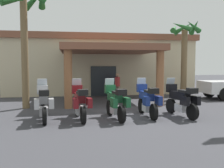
{
  "coord_description": "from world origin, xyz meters",
  "views": [
    {
      "loc": [
        -2.52,
        -10.42,
        2.19
      ],
      "look_at": [
        -0.24,
        2.37,
        1.2
      ],
      "focal_mm": 40.16,
      "sensor_mm": 36.0,
      "label": 1
    }
  ],
  "objects_px": {
    "motel_building": "(99,64)",
    "palm_tree_near_portico": "(185,44)",
    "motorcycle_silver": "(43,103)",
    "motorcycle_maroon": "(80,102)",
    "motorcycle_blue": "(148,100)",
    "motorcycle_black": "(181,100)",
    "motorcycle_green": "(116,102)",
    "pedestrian": "(117,84)",
    "palm_tree_roadside": "(24,14)"
  },
  "relations": [
    {
      "from": "motel_building",
      "to": "motorcycle_maroon",
      "type": "bearing_deg",
      "value": -100.42
    },
    {
      "from": "motorcycle_blue",
      "to": "palm_tree_roadside",
      "type": "bearing_deg",
      "value": 59.29
    },
    {
      "from": "motorcycle_green",
      "to": "pedestrian",
      "type": "bearing_deg",
      "value": -19.06
    },
    {
      "from": "motorcycle_maroon",
      "to": "motorcycle_blue",
      "type": "xyz_separation_m",
      "value": [
        2.85,
        0.11,
        0.0
      ]
    },
    {
      "from": "motorcycle_silver",
      "to": "pedestrian",
      "type": "relative_size",
      "value": 1.32
    },
    {
      "from": "motorcycle_black",
      "to": "palm_tree_roadside",
      "type": "bearing_deg",
      "value": 54.93
    },
    {
      "from": "motorcycle_green",
      "to": "motorcycle_blue",
      "type": "relative_size",
      "value": 1.0
    },
    {
      "from": "palm_tree_near_portico",
      "to": "motorcycle_black",
      "type": "bearing_deg",
      "value": -116.94
    },
    {
      "from": "palm_tree_near_portico",
      "to": "motorcycle_green",
      "type": "bearing_deg",
      "value": -135.16
    },
    {
      "from": "motorcycle_silver",
      "to": "motorcycle_maroon",
      "type": "relative_size",
      "value": 1.0
    },
    {
      "from": "motorcycle_green",
      "to": "pedestrian",
      "type": "height_order",
      "value": "pedestrian"
    },
    {
      "from": "motorcycle_green",
      "to": "palm_tree_near_portico",
      "type": "xyz_separation_m",
      "value": [
        5.78,
        5.75,
        2.88
      ]
    },
    {
      "from": "motel_building",
      "to": "motorcycle_silver",
      "type": "xyz_separation_m",
      "value": [
        -3.51,
        -10.34,
        -1.56
      ]
    },
    {
      "from": "motorcycle_black",
      "to": "palm_tree_near_portico",
      "type": "height_order",
      "value": "palm_tree_near_portico"
    },
    {
      "from": "motorcycle_silver",
      "to": "motorcycle_blue",
      "type": "height_order",
      "value": "same"
    },
    {
      "from": "motorcycle_black",
      "to": "pedestrian",
      "type": "relative_size",
      "value": 1.31
    },
    {
      "from": "motorcycle_silver",
      "to": "motorcycle_maroon",
      "type": "height_order",
      "value": "same"
    },
    {
      "from": "motorcycle_silver",
      "to": "palm_tree_roadside",
      "type": "xyz_separation_m",
      "value": [
        -1.14,
        3.1,
        4.03
      ]
    },
    {
      "from": "pedestrian",
      "to": "palm_tree_roadside",
      "type": "bearing_deg",
      "value": -149.33
    },
    {
      "from": "motorcycle_black",
      "to": "motorcycle_silver",
      "type": "bearing_deg",
      "value": 78.62
    },
    {
      "from": "motorcycle_blue",
      "to": "palm_tree_near_portico",
      "type": "xyz_separation_m",
      "value": [
        4.35,
        5.52,
        2.88
      ]
    },
    {
      "from": "pedestrian",
      "to": "motorcycle_green",
      "type": "bearing_deg",
      "value": -96.49
    },
    {
      "from": "motorcycle_maroon",
      "to": "motorcycle_green",
      "type": "relative_size",
      "value": 1.0
    },
    {
      "from": "motel_building",
      "to": "palm_tree_roadside",
      "type": "relative_size",
      "value": 2.27
    },
    {
      "from": "motel_building",
      "to": "palm_tree_near_portico",
      "type": "distance_m",
      "value": 7.14
    },
    {
      "from": "motorcycle_green",
      "to": "motorcycle_black",
      "type": "distance_m",
      "value": 2.85
    },
    {
      "from": "motorcycle_blue",
      "to": "palm_tree_roadside",
      "type": "height_order",
      "value": "palm_tree_roadside"
    },
    {
      "from": "pedestrian",
      "to": "palm_tree_roadside",
      "type": "xyz_separation_m",
      "value": [
        -5.23,
        -2.44,
        3.75
      ]
    },
    {
      "from": "motorcycle_green",
      "to": "palm_tree_near_portico",
      "type": "bearing_deg",
      "value": -52.13
    },
    {
      "from": "motorcycle_maroon",
      "to": "pedestrian",
      "type": "distance_m",
      "value": 6.23
    },
    {
      "from": "motorcycle_green",
      "to": "pedestrian",
      "type": "distance_m",
      "value": 5.89
    },
    {
      "from": "motorcycle_blue",
      "to": "palm_tree_near_portico",
      "type": "height_order",
      "value": "palm_tree_near_portico"
    },
    {
      "from": "motorcycle_maroon",
      "to": "motorcycle_green",
      "type": "xyz_separation_m",
      "value": [
        1.43,
        -0.12,
        0.0
      ]
    },
    {
      "from": "motel_building",
      "to": "motorcycle_green",
      "type": "relative_size",
      "value": 6.54
    },
    {
      "from": "palm_tree_roadside",
      "to": "motorcycle_green",
      "type": "bearing_deg",
      "value": -39.62
    },
    {
      "from": "motorcycle_green",
      "to": "motorcycle_black",
      "type": "xyz_separation_m",
      "value": [
        2.85,
        -0.01,
        0.0
      ]
    },
    {
      "from": "motel_building",
      "to": "motorcycle_green",
      "type": "bearing_deg",
      "value": -92.69
    },
    {
      "from": "motorcycle_silver",
      "to": "motorcycle_green",
      "type": "distance_m",
      "value": 2.86
    },
    {
      "from": "motel_building",
      "to": "palm_tree_roadside",
      "type": "bearing_deg",
      "value": -121.83
    },
    {
      "from": "motorcycle_blue",
      "to": "palm_tree_roadside",
      "type": "xyz_separation_m",
      "value": [
        -5.42,
        3.08,
        4.03
      ]
    },
    {
      "from": "pedestrian",
      "to": "palm_tree_roadside",
      "type": "distance_m",
      "value": 6.88
    },
    {
      "from": "motel_building",
      "to": "palm_tree_roadside",
      "type": "xyz_separation_m",
      "value": [
        -4.65,
        -7.24,
        2.46
      ]
    },
    {
      "from": "palm_tree_roadside",
      "to": "palm_tree_near_portico",
      "type": "distance_m",
      "value": 10.14
    },
    {
      "from": "motel_building",
      "to": "motorcycle_maroon",
      "type": "relative_size",
      "value": 6.54
    },
    {
      "from": "motorcycle_blue",
      "to": "motorcycle_silver",
      "type": "bearing_deg",
      "value": 89.2
    },
    {
      "from": "motel_building",
      "to": "palm_tree_near_portico",
      "type": "height_order",
      "value": "palm_tree_near_portico"
    },
    {
      "from": "motorcycle_blue",
      "to": "motorcycle_black",
      "type": "xyz_separation_m",
      "value": [
        1.43,
        -0.24,
        0.0
      ]
    },
    {
      "from": "motorcycle_silver",
      "to": "palm_tree_near_portico",
      "type": "distance_m",
      "value": 10.65
    },
    {
      "from": "motel_building",
      "to": "palm_tree_near_portico",
      "type": "xyz_separation_m",
      "value": [
        5.12,
        -4.8,
        1.31
      ]
    },
    {
      "from": "motorcycle_green",
      "to": "motel_building",
      "type": "bearing_deg",
      "value": -10.52
    }
  ]
}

